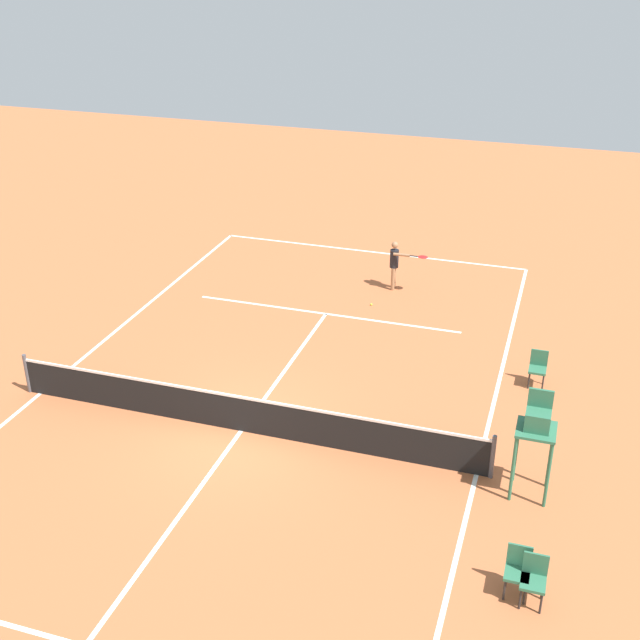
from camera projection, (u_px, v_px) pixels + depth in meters
name	position (u px, v px, depth m)	size (l,w,h in m)	color
ground_plane	(241.00, 431.00, 19.20)	(60.00, 60.00, 0.00)	#B76038
court_lines	(241.00, 431.00, 19.20)	(11.16, 24.39, 0.01)	white
tennis_net	(240.00, 413.00, 18.99)	(11.76, 0.10, 1.07)	#4C4C51
player_serving	(396.00, 261.00, 26.18)	(1.26, 0.53, 1.63)	#9E704C
tennis_ball	(371.00, 304.00, 25.45)	(0.07, 0.07, 0.07)	#CCE033
umpire_chair	(537.00, 428.00, 16.43)	(0.80, 0.80, 2.41)	#2D6B4C
courtside_chair_near	(534.00, 578.00, 14.17)	(0.44, 0.46, 0.95)	#262626
courtside_chair_mid	(538.00, 367.00, 20.87)	(0.44, 0.46, 0.95)	#262626
courtside_chair_far	(518.00, 569.00, 14.37)	(0.44, 0.46, 0.95)	#262626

